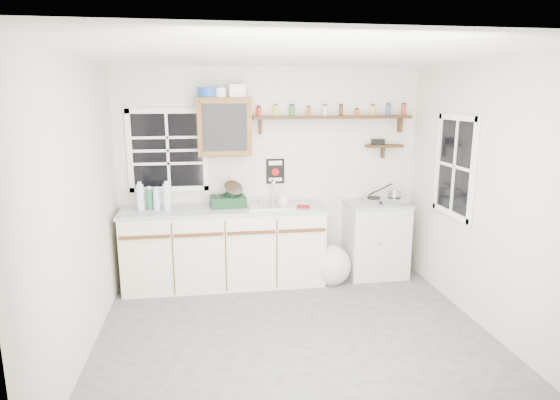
% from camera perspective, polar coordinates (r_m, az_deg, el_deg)
% --- Properties ---
extents(room, '(3.64, 3.24, 2.54)m').
position_cam_1_polar(room, '(4.09, 1.86, -0.30)').
color(room, '#48484A').
rests_on(room, ground).
extents(main_cabinet, '(2.31, 0.63, 0.92)m').
position_cam_1_polar(main_cabinet, '(5.49, -6.74, -5.58)').
color(main_cabinet, beige).
rests_on(main_cabinet, floor).
extents(right_cabinet, '(0.73, 0.57, 0.91)m').
position_cam_1_polar(right_cabinet, '(5.86, 11.55, -4.64)').
color(right_cabinet, beige).
rests_on(right_cabinet, floor).
extents(sink, '(0.52, 0.44, 0.29)m').
position_cam_1_polar(sink, '(5.41, -1.18, -0.60)').
color(sink, '#B0B0B5').
rests_on(sink, main_cabinet).
extents(upper_cabinet, '(0.60, 0.32, 0.65)m').
position_cam_1_polar(upper_cabinet, '(5.38, -6.79, 8.87)').
color(upper_cabinet, '#5B3716').
rests_on(upper_cabinet, wall_back).
extents(upper_cabinet_clutter, '(0.53, 0.24, 0.14)m').
position_cam_1_polar(upper_cabinet_clutter, '(5.37, -7.41, 12.95)').
color(upper_cabinet_clutter, '#1945A4').
rests_on(upper_cabinet_clutter, upper_cabinet).
extents(spice_shelf, '(1.91, 0.18, 0.35)m').
position_cam_1_polar(spice_shelf, '(5.63, 6.48, 10.11)').
color(spice_shelf, black).
rests_on(spice_shelf, wall_back).
extents(secondary_shelf, '(0.45, 0.16, 0.24)m').
position_cam_1_polar(secondary_shelf, '(5.86, 12.34, 6.52)').
color(secondary_shelf, black).
rests_on(secondary_shelf, wall_back).
extents(warning_sign, '(0.22, 0.02, 0.30)m').
position_cam_1_polar(warning_sign, '(5.63, -0.58, 3.54)').
color(warning_sign, black).
rests_on(warning_sign, wall_back).
extents(window_back, '(0.93, 0.03, 0.98)m').
position_cam_1_polar(window_back, '(5.56, -13.51, 5.88)').
color(window_back, black).
rests_on(window_back, wall_back).
extents(window_right, '(0.03, 0.78, 1.08)m').
position_cam_1_polar(window_right, '(5.18, 20.56, 3.86)').
color(window_right, black).
rests_on(window_right, wall_back).
extents(water_bottles, '(0.38, 0.18, 0.33)m').
position_cam_1_polar(water_bottles, '(5.37, -15.18, 0.26)').
color(water_bottles, silver).
rests_on(water_bottles, main_cabinet).
extents(dish_rack, '(0.41, 0.32, 0.30)m').
position_cam_1_polar(dish_rack, '(5.40, -6.20, 0.23)').
color(dish_rack, black).
rests_on(dish_rack, main_cabinet).
extents(soap_bottle, '(0.11, 0.11, 0.18)m').
position_cam_1_polar(soap_bottle, '(5.47, 0.27, 0.41)').
color(soap_bottle, white).
rests_on(soap_bottle, main_cabinet).
extents(rag, '(0.16, 0.15, 0.02)m').
position_cam_1_polar(rag, '(5.33, 2.88, -0.82)').
color(rag, maroon).
rests_on(rag, main_cabinet).
extents(hotplate, '(0.54, 0.33, 0.07)m').
position_cam_1_polar(hotplate, '(5.75, 12.55, 0.01)').
color(hotplate, '#B0B0B5').
rests_on(hotplate, right_cabinet).
extents(saucepan, '(0.38, 0.17, 0.16)m').
position_cam_1_polar(saucepan, '(5.78, 13.70, 0.82)').
color(saucepan, '#B0B0B5').
rests_on(saucepan, hotplate).
extents(trash_bag, '(0.44, 0.40, 0.51)m').
position_cam_1_polar(trash_bag, '(5.59, 6.28, -7.91)').
color(trash_bag, silver).
rests_on(trash_bag, floor).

